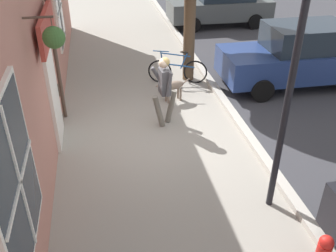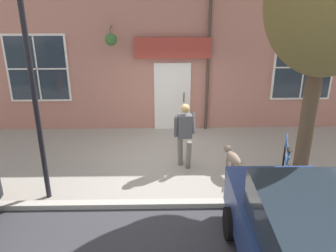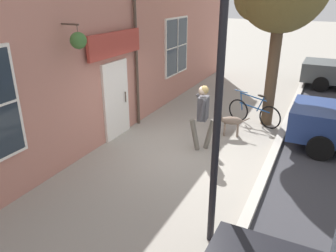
% 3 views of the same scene
% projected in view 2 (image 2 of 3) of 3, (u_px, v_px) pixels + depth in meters
% --- Properties ---
extents(ground_plane, '(90.00, 90.00, 0.00)m').
position_uv_depth(ground_plane, '(173.00, 161.00, 9.82)').
color(ground_plane, gray).
extents(storefront_facade, '(0.95, 18.00, 4.75)m').
position_uv_depth(storefront_facade, '(171.00, 52.00, 11.04)').
color(storefront_facade, '#B27566').
rests_on(storefront_facade, ground_plane).
extents(pedestrian_walking, '(0.63, 0.55, 1.69)m').
position_uv_depth(pedestrian_walking, '(185.00, 130.00, 9.20)').
color(pedestrian_walking, '#6B665B').
rests_on(pedestrian_walking, ground_plane).
extents(dog_on_leash, '(0.99, 0.39, 0.66)m').
position_uv_depth(dog_on_leash, '(232.00, 157.00, 9.09)').
color(dog_on_leash, '#7F6B5B').
rests_on(dog_on_leash, ground_plane).
extents(street_tree_by_curb, '(2.54, 2.29, 5.50)m').
position_uv_depth(street_tree_by_curb, '(323.00, 7.00, 7.05)').
color(street_tree_by_curb, brown).
rests_on(street_tree_by_curb, ground_plane).
extents(leaning_bicycle, '(1.69, 0.52, 1.00)m').
position_uv_depth(leaning_bicycle, '(285.00, 167.00, 8.75)').
color(leaning_bicycle, black).
rests_on(leaning_bicycle, ground_plane).
extents(parked_car_mid_block, '(4.31, 1.96, 1.75)m').
position_uv_depth(parked_car_mid_block, '(308.00, 252.00, 5.46)').
color(parked_car_mid_block, navy).
rests_on(parked_car_mid_block, ground_plane).
extents(street_lamp, '(0.32, 0.32, 5.24)m').
position_uv_depth(street_lamp, '(27.00, 43.00, 6.99)').
color(street_lamp, black).
rests_on(street_lamp, ground_plane).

